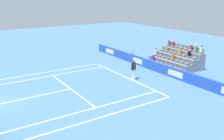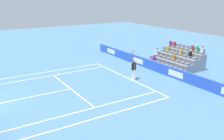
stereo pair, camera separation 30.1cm
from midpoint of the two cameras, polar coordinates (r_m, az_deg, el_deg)
line_baseline at (r=22.78m, az=3.67°, el=-1.67°), size 10.97×0.10×0.01m
line_service at (r=20.25m, az=-9.12°, el=-4.28°), size 8.23×0.10×0.01m
line_centre_service at (r=19.35m, az=-17.89°, el=-5.95°), size 0.10×6.40×0.01m
line_singles_sideline_left at (r=23.76m, az=-14.05°, el=-1.36°), size 0.10×11.89×0.01m
line_singles_sideline_right at (r=16.63m, az=-4.90°, el=-8.98°), size 0.10×11.89×0.01m
line_doubles_sideline_left at (r=25.01m, az=-15.04°, el=-0.52°), size 0.10×11.89×0.01m
line_doubles_sideline_right at (r=15.55m, az=-2.54°, el=-10.88°), size 0.10×11.89×0.01m
line_centre_mark at (r=22.72m, az=3.46°, el=-1.71°), size 0.10×0.20×0.01m
sponsor_barrier at (r=24.79m, az=10.39°, el=0.78°), size 21.98×0.22×0.95m
tennis_player at (r=21.93m, az=5.42°, el=0.26°), size 0.52×0.39×2.85m
stadium_stand at (r=26.76m, az=15.10°, el=2.15°), size 4.96×3.80×2.56m
loose_tennis_ball at (r=20.49m, az=-17.69°, el=-4.55°), size 0.07×0.07×0.07m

